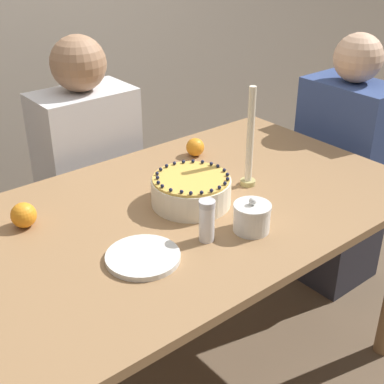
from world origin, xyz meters
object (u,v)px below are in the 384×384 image
(sugar_bowl, at_px, (252,217))
(sugar_shaker, at_px, (207,220))
(person_man_blue_shirt, at_px, (91,194))
(person_woman_floral, at_px, (340,181))
(cake, at_px, (192,191))
(candle, at_px, (250,145))

(sugar_bowl, height_order, sugar_shaker, sugar_shaker)
(person_man_blue_shirt, bearing_deg, sugar_bowl, 93.20)
(person_woman_floral, bearing_deg, cake, 95.14)
(cake, height_order, person_man_blue_shirt, person_man_blue_shirt)
(sugar_shaker, distance_m, person_woman_floral, 1.14)
(sugar_shaker, bearing_deg, person_man_blue_shirt, 84.20)
(cake, distance_m, sugar_shaker, 0.22)
(candle, relative_size, person_woman_floral, 0.30)
(sugar_bowl, height_order, person_woman_floral, person_woman_floral)
(sugar_bowl, xyz_separation_m, sugar_shaker, (-0.14, 0.04, 0.02))
(sugar_bowl, height_order, person_man_blue_shirt, person_man_blue_shirt)
(sugar_shaker, relative_size, candle, 0.37)
(cake, bearing_deg, person_woman_floral, 5.14)
(sugar_shaker, distance_m, candle, 0.39)
(person_man_blue_shirt, distance_m, person_woman_floral, 1.13)
(sugar_shaker, relative_size, person_man_blue_shirt, 0.11)
(sugar_bowl, relative_size, person_man_blue_shirt, 0.09)
(cake, height_order, person_woman_floral, person_woman_floral)
(sugar_shaker, height_order, person_man_blue_shirt, person_man_blue_shirt)
(sugar_shaker, bearing_deg, cake, 61.91)
(candle, bearing_deg, sugar_bowl, -132.53)
(cake, bearing_deg, candle, -3.98)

